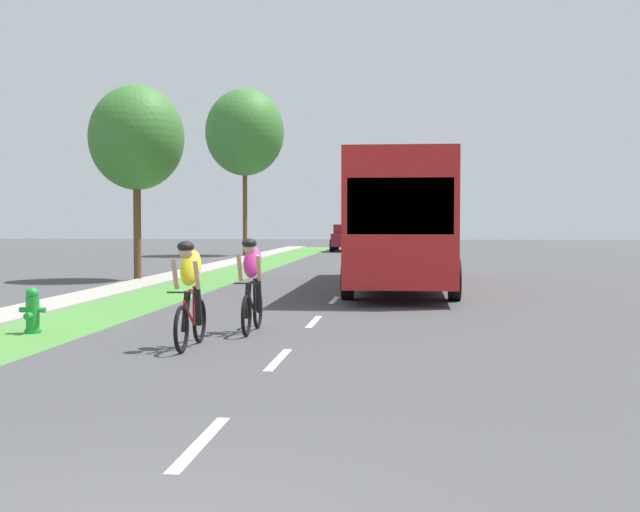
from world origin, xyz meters
TOP-DOWN VIEW (x-y plane):
  - ground_plane at (0.00, 20.00)m, footprint 120.00×120.00m
  - grass_verge at (-4.46, 20.00)m, footprint 2.00×70.00m
  - sidewalk_concrete at (-6.09, 20.00)m, footprint 1.26×70.00m
  - lane_markings_center at (0.00, 24.00)m, footprint 0.12×53.49m
  - fire_hydrant_green at (-4.46, 8.99)m, footprint 0.44×0.38m
  - cyclist_lead at (-1.44, 7.66)m, footprint 0.42×1.72m
  - cyclist_trailing at (-0.86, 9.46)m, footprint 0.42×1.72m
  - bus_red at (1.56, 19.34)m, footprint 2.78×11.60m
  - suv_blue at (1.54, 37.41)m, footprint 2.15×4.70m
  - pickup_maroon at (-1.82, 47.48)m, footprint 2.22×5.10m
  - sedan_silver at (-1.88, 57.11)m, footprint 1.98×4.30m
  - street_tree_near at (-6.73, 21.46)m, footprint 2.97×2.97m
  - street_tree_far at (-6.97, 40.37)m, footprint 4.19×4.19m

SIDE VIEW (x-z plane):
  - ground_plane at x=0.00m, z-range 0.00..0.00m
  - grass_verge at x=-4.46m, z-range 0.00..0.01m
  - lane_markings_center at x=0.00m, z-range 0.00..0.01m
  - sidewalk_concrete at x=-6.09m, z-range -0.05..0.06m
  - fire_hydrant_green at x=-4.46m, z-range -0.01..0.75m
  - sedan_silver at x=-1.88m, z-range 0.01..1.53m
  - cyclist_lead at x=-1.44m, z-range 0.02..1.60m
  - cyclist_trailing at x=-0.86m, z-range 0.02..1.60m
  - pickup_maroon at x=-1.82m, z-range 0.01..1.65m
  - suv_blue at x=1.54m, z-range 0.05..1.84m
  - bus_red at x=1.56m, z-range 0.24..3.72m
  - street_tree_near at x=-6.73m, z-range 1.40..7.50m
  - street_tree_far at x=-6.97m, z-range 2.12..11.01m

